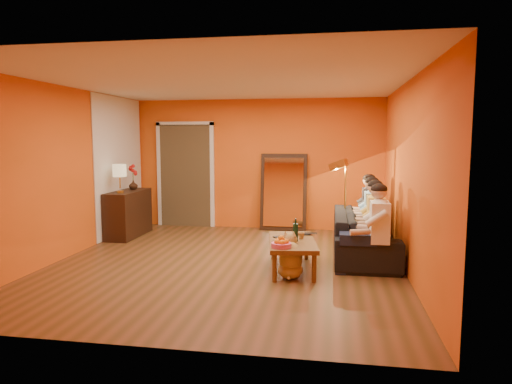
% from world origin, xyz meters
% --- Properties ---
extents(room_shell, '(5.00, 5.50, 2.60)m').
position_xyz_m(room_shell, '(0.00, 0.37, 1.30)').
color(room_shell, brown).
rests_on(room_shell, ground).
extents(white_accent, '(0.02, 1.90, 2.58)m').
position_xyz_m(white_accent, '(-2.48, 1.75, 1.30)').
color(white_accent, white).
rests_on(white_accent, wall_left).
extents(doorway_recess, '(1.06, 0.30, 2.10)m').
position_xyz_m(doorway_recess, '(-1.50, 2.83, 1.05)').
color(doorway_recess, '#3F2D19').
rests_on(doorway_recess, floor).
extents(door_jamb_left, '(0.08, 0.06, 2.20)m').
position_xyz_m(door_jamb_left, '(-2.07, 2.71, 1.05)').
color(door_jamb_left, white).
rests_on(door_jamb_left, wall_back).
extents(door_jamb_right, '(0.08, 0.06, 2.20)m').
position_xyz_m(door_jamb_right, '(-0.93, 2.71, 1.05)').
color(door_jamb_right, white).
rests_on(door_jamb_right, wall_back).
extents(door_header, '(1.22, 0.06, 0.08)m').
position_xyz_m(door_header, '(-1.50, 2.71, 2.12)').
color(door_header, white).
rests_on(door_header, wall_back).
extents(mirror_frame, '(0.92, 0.27, 1.51)m').
position_xyz_m(mirror_frame, '(0.55, 2.63, 0.76)').
color(mirror_frame, black).
rests_on(mirror_frame, floor).
extents(mirror_glass, '(0.78, 0.21, 1.35)m').
position_xyz_m(mirror_glass, '(0.55, 2.59, 0.76)').
color(mirror_glass, white).
rests_on(mirror_glass, mirror_frame).
extents(sideboard, '(0.44, 1.18, 0.85)m').
position_xyz_m(sideboard, '(-2.24, 1.55, 0.42)').
color(sideboard, black).
rests_on(sideboard, floor).
extents(table_lamp, '(0.24, 0.24, 0.51)m').
position_xyz_m(table_lamp, '(-2.24, 1.25, 1.10)').
color(table_lamp, beige).
rests_on(table_lamp, sideboard).
extents(sofa, '(2.31, 0.91, 0.68)m').
position_xyz_m(sofa, '(2.00, 0.82, 0.34)').
color(sofa, black).
rests_on(sofa, floor).
extents(coffee_table, '(0.79, 1.30, 0.42)m').
position_xyz_m(coffee_table, '(0.97, -0.17, 0.21)').
color(coffee_table, brown).
rests_on(coffee_table, floor).
extents(floor_lamp, '(0.36, 0.32, 1.44)m').
position_xyz_m(floor_lamp, '(1.72, 1.35, 0.72)').
color(floor_lamp, gold).
rests_on(floor_lamp, floor).
extents(dog, '(0.48, 0.59, 0.60)m').
position_xyz_m(dog, '(0.98, -0.51, 0.30)').
color(dog, '#AA844C').
rests_on(dog, floor).
extents(person_far_left, '(0.70, 0.44, 1.22)m').
position_xyz_m(person_far_left, '(2.13, -0.18, 0.61)').
color(person_far_left, white).
rests_on(person_far_left, sofa).
extents(person_mid_left, '(0.70, 0.44, 1.22)m').
position_xyz_m(person_mid_left, '(2.13, 0.37, 0.61)').
color(person_mid_left, '#E3BA4B').
rests_on(person_mid_left, sofa).
extents(person_mid_right, '(0.70, 0.44, 1.22)m').
position_xyz_m(person_mid_right, '(2.13, 0.92, 0.61)').
color(person_mid_right, '#92C3E3').
rests_on(person_mid_right, sofa).
extents(person_far_right, '(0.70, 0.44, 1.22)m').
position_xyz_m(person_far_right, '(2.13, 1.47, 0.61)').
color(person_far_right, '#37373D').
rests_on(person_far_right, sofa).
extents(fruit_bowl, '(0.26, 0.26, 0.16)m').
position_xyz_m(fruit_bowl, '(0.87, -0.62, 0.50)').
color(fruit_bowl, '#EB5287').
rests_on(fruit_bowl, coffee_table).
extents(wine_bottle, '(0.07, 0.07, 0.31)m').
position_xyz_m(wine_bottle, '(1.02, -0.22, 0.58)').
color(wine_bottle, black).
rests_on(wine_bottle, coffee_table).
extents(tumbler, '(0.11, 0.11, 0.09)m').
position_xyz_m(tumbler, '(1.09, -0.05, 0.46)').
color(tumbler, '#B27F3F').
rests_on(tumbler, coffee_table).
extents(laptop, '(0.33, 0.24, 0.02)m').
position_xyz_m(laptop, '(1.15, 0.18, 0.43)').
color(laptop, black).
rests_on(laptop, coffee_table).
extents(book_lower, '(0.24, 0.30, 0.03)m').
position_xyz_m(book_lower, '(0.79, -0.37, 0.43)').
color(book_lower, black).
rests_on(book_lower, coffee_table).
extents(book_mid, '(0.23, 0.29, 0.02)m').
position_xyz_m(book_mid, '(0.80, -0.36, 0.46)').
color(book_mid, red).
rests_on(book_mid, book_lower).
extents(book_upper, '(0.29, 0.30, 0.02)m').
position_xyz_m(book_upper, '(0.79, -0.38, 0.48)').
color(book_upper, black).
rests_on(book_upper, book_mid).
extents(vase, '(0.16, 0.16, 0.17)m').
position_xyz_m(vase, '(-2.24, 1.80, 0.94)').
color(vase, black).
rests_on(vase, sideboard).
extents(flowers, '(0.17, 0.17, 0.48)m').
position_xyz_m(flowers, '(-2.24, 1.80, 1.21)').
color(flowers, red).
rests_on(flowers, vase).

